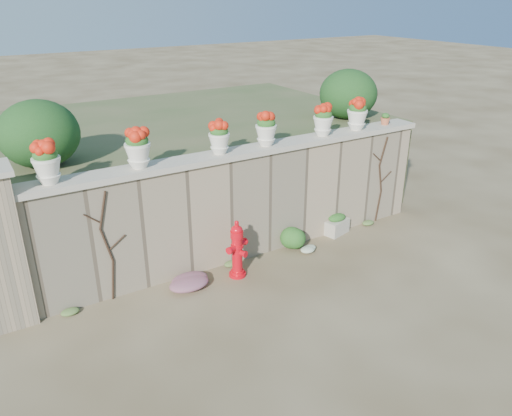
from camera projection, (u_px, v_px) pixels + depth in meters
ground at (301, 297)px, 8.32m from camera, size 80.00×80.00×0.00m
stone_wall at (246, 206)px, 9.33m from camera, size 8.00×0.40×2.00m
wall_cap at (246, 152)px, 8.91m from camera, size 8.10×0.52×0.10m
gate_pillar at (0, 248)px, 7.24m from camera, size 0.72×0.72×2.48m
raised_fill at (178, 160)px, 11.83m from camera, size 9.00×6.00×2.00m
back_shrub_left at (39, 134)px, 8.12m from camera, size 1.30×1.30×1.10m
back_shrub_right at (348, 94)px, 11.28m from camera, size 1.30×1.30×1.10m
vine_left at (108, 245)px, 7.88m from camera, size 0.60×0.04×1.91m
vine_right at (381, 178)px, 10.70m from camera, size 0.60×0.04×1.91m
fire_hydrant at (237, 249)px, 8.73m from camera, size 0.46×0.33×1.07m
planter_box at (336, 224)px, 10.43m from camera, size 0.59×0.43×0.44m
green_shrub at (298, 236)px, 9.75m from camera, size 0.60×0.54×0.57m
magenta_clump at (181, 283)px, 8.44m from camera, size 1.03×0.69×0.28m
white_flowers at (308, 249)px, 9.70m from camera, size 0.47×0.37×0.17m
urn_pot_0 at (46, 163)px, 7.17m from camera, size 0.40×0.40×0.63m
urn_pot_1 at (138, 148)px, 7.82m from camera, size 0.41×0.41×0.64m
urn_pot_2 at (219, 138)px, 8.53m from camera, size 0.37×0.37×0.57m
urn_pot_3 at (266, 129)px, 8.98m from camera, size 0.39×0.39×0.61m
urn_pot_4 at (323, 120)px, 9.60m from camera, size 0.39×0.39×0.60m
urn_pot_5 at (357, 114)px, 10.01m from camera, size 0.41×0.41×0.64m
terracotta_pot at (385, 119)px, 10.48m from camera, size 0.20×0.20×0.24m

